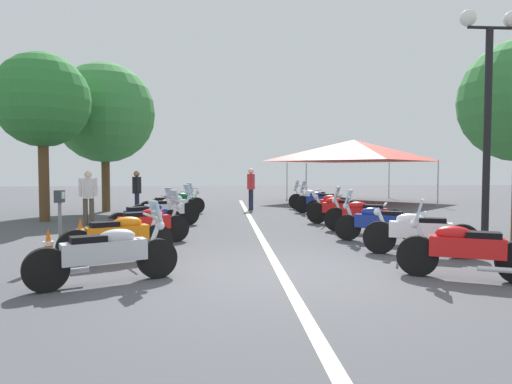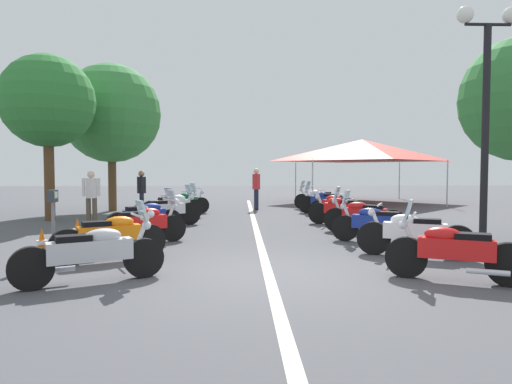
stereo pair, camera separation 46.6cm
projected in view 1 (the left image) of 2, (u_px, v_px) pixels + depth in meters
ground_plane at (281, 273)px, 7.18m from camera, size 80.00×80.00×0.00m
lane_centre_stripe at (256, 229)px, 12.51m from camera, size 23.61×0.16×0.01m
motorcycle_left_row_0 at (107, 253)px, 6.46m from camera, size 1.14×1.98×1.19m
motorcycle_left_row_1 at (119, 237)px, 8.06m from camera, size 1.09×1.89×0.99m
motorcycle_left_row_2 at (146, 224)px, 9.92m from camera, size 1.19×1.88×1.20m
motorcycle_left_row_3 at (147, 217)px, 11.38m from camera, size 1.22×1.74×1.20m
motorcycle_left_row_4 at (166, 210)px, 13.04m from camera, size 1.15×1.96×1.23m
motorcycle_left_row_5 at (171, 205)px, 14.94m from camera, size 1.14×1.97×1.21m
motorcycle_left_row_6 at (178, 202)px, 16.58m from camera, size 1.15×1.98×0.99m
motorcycle_right_row_0 at (464, 249)px, 6.75m from camera, size 1.04×1.87×1.20m
motorcycle_right_row_1 at (419, 232)px, 8.60m from camera, size 1.04×2.02×1.00m
motorcycle_right_row_2 at (379, 222)px, 10.22m from camera, size 1.15×1.92×1.19m
motorcycle_right_row_3 at (363, 215)px, 11.84m from camera, size 1.05×2.00×1.21m
motorcycle_right_row_4 at (339, 209)px, 13.63m from camera, size 0.96×1.95×1.00m
motorcycle_right_row_5 at (335, 205)px, 15.22m from camera, size 1.22×1.81×0.98m
motorcycle_right_row_6 at (320, 201)px, 16.95m from camera, size 1.08×1.94×1.22m
motorcycle_right_row_7 at (313, 198)px, 18.69m from camera, size 1.07×2.01×1.22m
street_lamp_twin_globe at (488, 88)px, 8.91m from camera, size 0.32×1.22×4.79m
parking_meter at (60, 212)px, 7.98m from camera, size 0.19×0.14×1.29m
traffic_cone_0 at (80, 233)px, 9.67m from camera, size 0.36×0.36×0.61m
traffic_cone_1 at (48, 246)px, 8.02m from camera, size 0.36×0.36×0.61m
bystander_1 at (88, 194)px, 13.42m from camera, size 0.32×0.52×1.62m
bystander_3 at (137, 189)px, 16.26m from camera, size 0.51×0.32×1.62m
bystander_4 at (251, 186)px, 18.58m from camera, size 0.52×0.32×1.72m
roadside_tree_1 at (42, 101)px, 14.27m from camera, size 2.98×2.98×5.37m
roadside_tree_2 at (105, 113)px, 17.73m from camera, size 3.91×3.91×5.86m
event_tent at (354, 151)px, 23.01m from camera, size 6.70×6.70×3.20m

